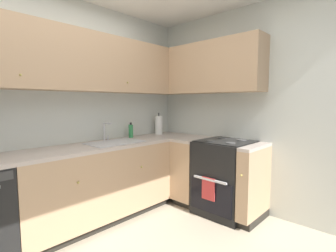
# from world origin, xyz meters

# --- Properties ---
(wall_back) EXTENTS (3.97, 0.05, 2.55)m
(wall_back) POSITION_xyz_m (0.00, 1.50, 1.28)
(wall_back) COLOR silver
(wall_back) RESTS_ON ground_plane
(wall_right) EXTENTS (0.05, 3.04, 2.55)m
(wall_right) POSITION_xyz_m (1.96, 0.00, 1.28)
(wall_right) COLOR silver
(wall_right) RESTS_ON ground_plane
(lower_cabinets_back) EXTENTS (1.78, 0.62, 0.86)m
(lower_cabinets_back) POSITION_xyz_m (0.45, 1.17, 0.43)
(lower_cabinets_back) COLOR tan
(lower_cabinets_back) RESTS_ON ground_plane
(countertop_back) EXTENTS (2.99, 0.60, 0.03)m
(countertop_back) POSITION_xyz_m (0.44, 1.17, 0.88)
(countertop_back) COLOR #B7A89E
(countertop_back) RESTS_ON lower_cabinets_back
(lower_cabinets_right) EXTENTS (0.62, 1.10, 0.86)m
(lower_cabinets_right) POSITION_xyz_m (1.64, 0.44, 0.43)
(lower_cabinets_right) COLOR tan
(lower_cabinets_right) RESTS_ON ground_plane
(countertop_right) EXTENTS (0.60, 1.10, 0.03)m
(countertop_right) POSITION_xyz_m (1.64, 0.44, 0.88)
(countertop_right) COLOR #B7A89E
(countertop_right) RESTS_ON lower_cabinets_right
(oven_range) EXTENTS (0.68, 0.62, 1.05)m
(oven_range) POSITION_xyz_m (1.65, 0.22, 0.46)
(oven_range) COLOR black
(oven_range) RESTS_ON ground_plane
(upper_cabinets_back) EXTENTS (2.67, 0.34, 0.65)m
(upper_cabinets_back) POSITION_xyz_m (0.28, 1.31, 1.82)
(upper_cabinets_back) COLOR tan
(upper_cabinets_right) EXTENTS (0.32, 1.63, 0.65)m
(upper_cabinets_right) POSITION_xyz_m (1.78, 0.66, 1.82)
(upper_cabinets_right) COLOR tan
(sink) EXTENTS (0.64, 0.40, 0.10)m
(sink) POSITION_xyz_m (0.67, 1.14, 0.85)
(sink) COLOR #B7B7BC
(sink) RESTS_ON countertop_back
(faucet) EXTENTS (0.07, 0.16, 0.23)m
(faucet) POSITION_xyz_m (0.67, 1.35, 1.03)
(faucet) COLOR silver
(faucet) RESTS_ON countertop_back
(soap_bottle) EXTENTS (0.06, 0.06, 0.21)m
(soap_bottle) POSITION_xyz_m (1.07, 1.35, 0.99)
(soap_bottle) COLOR #338C4C
(soap_bottle) RESTS_ON countertop_back
(paper_towel_roll) EXTENTS (0.11, 0.11, 0.33)m
(paper_towel_roll) POSITION_xyz_m (1.59, 1.33, 1.03)
(paper_towel_roll) COLOR white
(paper_towel_roll) RESTS_ON countertop_back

